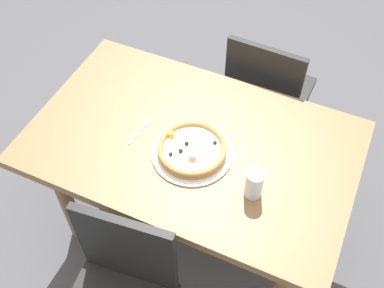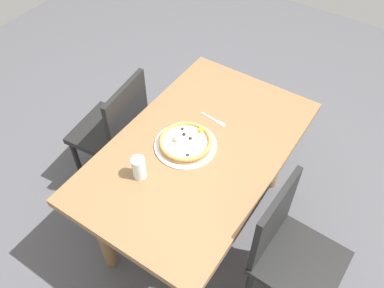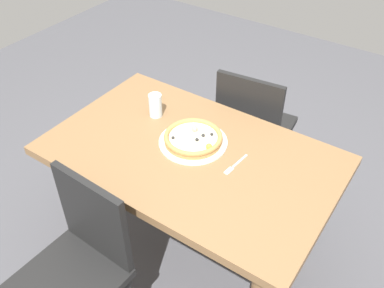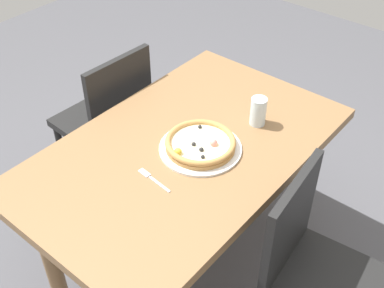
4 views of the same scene
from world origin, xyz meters
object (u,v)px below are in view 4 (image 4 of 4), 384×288
object	(u,v)px
plate	(200,148)
dining_table	(184,165)
chair_far	(109,119)
fork	(152,178)
pizza	(200,143)
drinking_glass	(258,111)
chair_near	(313,271)

from	to	relation	value
plate	dining_table	bearing A→B (deg)	114.95
dining_table	chair_far	distance (m)	0.66
fork	pizza	bearing A→B (deg)	-91.54
fork	dining_table	bearing A→B (deg)	-76.16
chair_far	plate	world-z (taller)	chair_far
pizza	chair_far	bearing A→B (deg)	80.61
chair_far	fork	xyz separation A→B (m)	(-0.36, -0.66, 0.25)
drinking_glass	plate	bearing A→B (deg)	164.84
chair_near	pizza	bearing A→B (deg)	-100.49
dining_table	drinking_glass	size ratio (longest dim) A/B	10.88
pizza	drinking_glass	distance (m)	0.30
pizza	dining_table	bearing A→B (deg)	114.36
dining_table	chair_near	xyz separation A→B (m)	(-0.01, -0.63, -0.15)
chair_far	plate	distance (m)	0.75
dining_table	pizza	distance (m)	0.15
chair_far	pizza	size ratio (longest dim) A/B	3.14
chair_near	plate	bearing A→B (deg)	-100.56
chair_near	drinking_glass	world-z (taller)	chair_near
chair_far	fork	bearing A→B (deg)	-116.28
pizza	drinking_glass	size ratio (longest dim) A/B	2.26
chair_near	fork	world-z (taller)	chair_near
dining_table	drinking_glass	bearing A→B (deg)	-23.91
plate	drinking_glass	size ratio (longest dim) A/B	2.65
chair_far	pizza	xyz separation A→B (m)	(-0.11, -0.69, 0.28)
chair_near	fork	bearing A→B (deg)	-77.59
plate	fork	size ratio (longest dim) A/B	1.98
drinking_glass	chair_near	bearing A→B (deg)	-123.81
fork	drinking_glass	xyz separation A→B (m)	(0.53, -0.11, 0.06)
drinking_glass	pizza	bearing A→B (deg)	164.92
dining_table	chair_far	xyz separation A→B (m)	(0.14, 0.63, -0.15)
chair_far	pizza	bearing A→B (deg)	-97.11
chair_near	plate	world-z (taller)	chair_near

